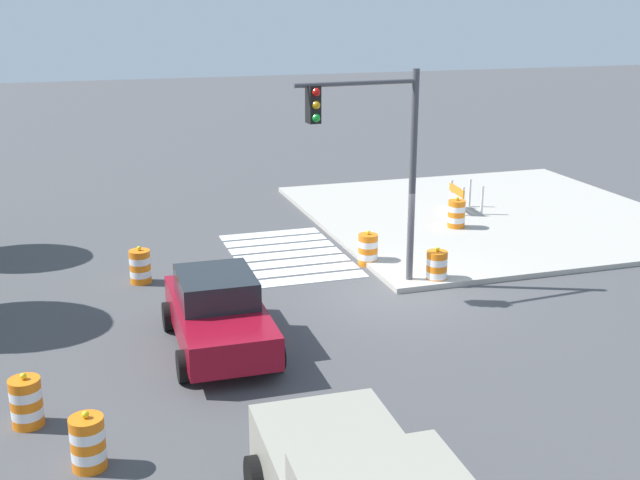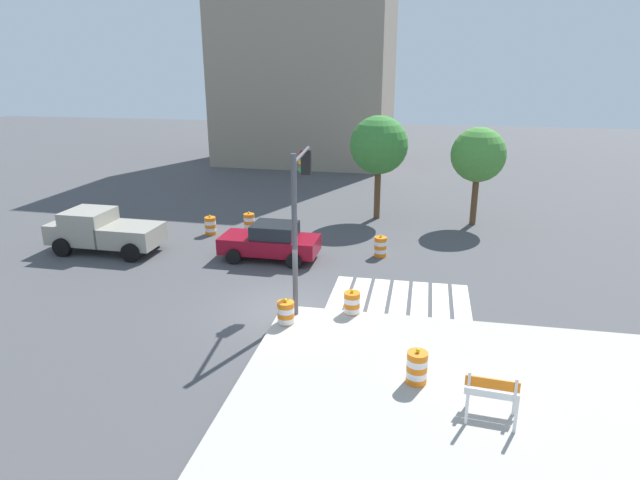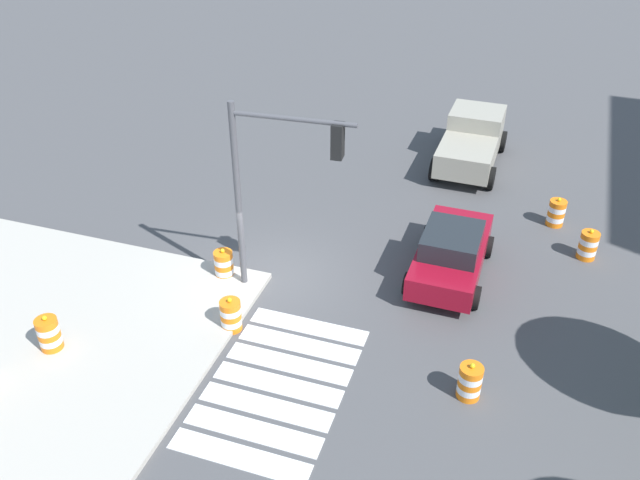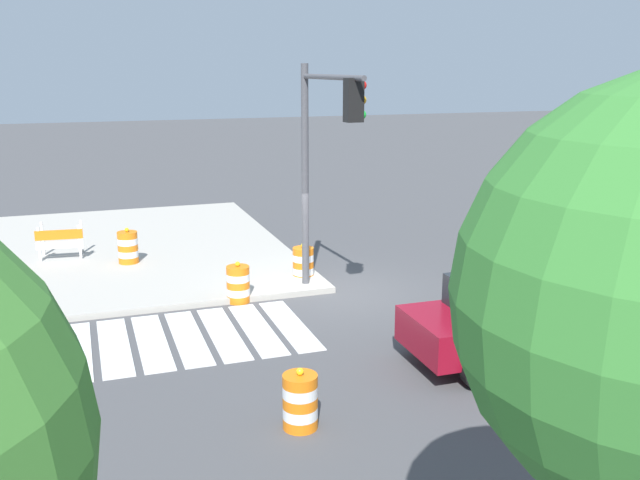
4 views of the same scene
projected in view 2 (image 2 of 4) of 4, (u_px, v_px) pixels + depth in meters
name	position (u px, v px, depth m)	size (l,w,h in m)	color
ground_plane	(283.00, 309.00, 19.59)	(120.00, 120.00, 0.00)	#474749
sidewalk_corner	(467.00, 435.00, 12.89)	(12.00, 12.00, 0.15)	#ADA89E
crosswalk_stripes	(399.00, 297.00, 20.55)	(5.10, 3.20, 0.02)	silver
sports_car	(271.00, 241.00, 24.29)	(4.33, 2.19, 1.63)	maroon
pickup_truck	(101.00, 231.00, 25.24)	(5.19, 2.44, 1.92)	gray
traffic_barrel_near_corner	(380.00, 247.00, 24.71)	(0.56, 0.56, 1.02)	orange
traffic_barrel_crosswalk_end	(210.00, 226.00, 27.81)	(0.56, 0.56, 1.02)	orange
traffic_barrel_median_near	(352.00, 304.00, 18.88)	(0.56, 0.56, 1.02)	orange
traffic_barrel_median_far	(286.00, 314.00, 18.15)	(0.56, 0.56, 1.02)	orange
traffic_barrel_far_curb	(249.00, 222.00, 28.42)	(0.56, 0.56, 1.02)	orange
traffic_barrel_on_sidewalk	(417.00, 367.00, 14.75)	(0.56, 0.56, 1.02)	orange
construction_barricade	(492.00, 394.00, 13.38)	(1.30, 0.89, 1.00)	silver
traffic_light_pole	(299.00, 199.00, 18.78)	(0.57, 3.29, 5.50)	#4C4C51
street_tree_streetside_near	(478.00, 155.00, 28.52)	(2.83, 2.83, 5.16)	brown
street_tree_streetside_mid	(379.00, 145.00, 29.56)	(3.13, 3.13, 5.64)	brown
office_building_far	(306.00, 49.00, 45.72)	(14.00, 10.00, 18.51)	gray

